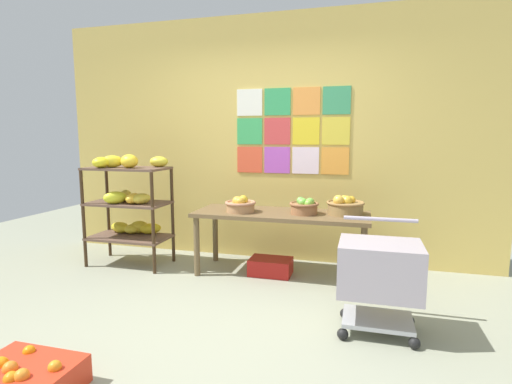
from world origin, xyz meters
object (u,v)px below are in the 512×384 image
object	(u,v)px
banana_shelf_unit	(129,200)
shopping_cart	(379,272)
produce_crate_under_table	(271,266)
orange_crate_foreground	(26,379)
fruit_basket_back_right	(240,205)
fruit_basket_right	(304,206)
display_table	(281,219)
fruit_basket_centre	(345,206)

from	to	relation	value
banana_shelf_unit	shopping_cart	size ratio (longest dim) A/B	1.53
produce_crate_under_table	orange_crate_foreground	world-z (taller)	orange_crate_foreground
fruit_basket_back_right	shopping_cart	xyz separation A→B (m)	(1.34, -0.96, -0.27)
fruit_basket_right	produce_crate_under_table	distance (m)	0.73
banana_shelf_unit	fruit_basket_right	distance (m)	1.94
display_table	fruit_basket_back_right	xyz separation A→B (m)	(-0.41, -0.08, 0.14)
fruit_basket_centre	fruit_basket_right	size ratio (longest dim) A/B	1.27
fruit_basket_back_right	fruit_basket_right	world-z (taller)	fruit_basket_back_right
fruit_basket_centre	shopping_cart	world-z (taller)	fruit_basket_centre
display_table	fruit_basket_right	bearing A→B (deg)	-4.31
display_table	shopping_cart	size ratio (longest dim) A/B	2.19
fruit_basket_centre	produce_crate_under_table	size ratio (longest dim) A/B	0.86
fruit_basket_centre	fruit_basket_right	distance (m)	0.40
banana_shelf_unit	fruit_basket_back_right	distance (m)	1.28
banana_shelf_unit	display_table	distance (m)	1.70
fruit_basket_right	produce_crate_under_table	xyz separation A→B (m)	(-0.34, -0.02, -0.65)
produce_crate_under_table	shopping_cart	distance (m)	1.49
fruit_basket_centre	produce_crate_under_table	xyz separation A→B (m)	(-0.73, -0.10, -0.65)
display_table	fruit_basket_right	xyz separation A→B (m)	(0.24, -0.02, 0.15)
banana_shelf_unit	fruit_basket_centre	xyz separation A→B (m)	(2.33, 0.17, 0.01)
banana_shelf_unit	display_table	world-z (taller)	banana_shelf_unit
banana_shelf_unit	produce_crate_under_table	world-z (taller)	banana_shelf_unit
fruit_basket_right	shopping_cart	size ratio (longest dim) A/B	0.36
display_table	shopping_cart	world-z (taller)	shopping_cart
fruit_basket_back_right	shopping_cart	world-z (taller)	fruit_basket_back_right
orange_crate_foreground	shopping_cart	bearing A→B (deg)	33.29
produce_crate_under_table	fruit_basket_right	bearing A→B (deg)	2.59
banana_shelf_unit	fruit_basket_right	bearing A→B (deg)	2.47
fruit_basket_back_right	shopping_cart	size ratio (longest dim) A/B	0.39
shopping_cart	banana_shelf_unit	bearing A→B (deg)	168.31
banana_shelf_unit	orange_crate_foreground	distance (m)	2.39
display_table	fruit_basket_back_right	distance (m)	0.44
fruit_basket_centre	shopping_cart	distance (m)	1.18
produce_crate_under_table	shopping_cart	world-z (taller)	shopping_cart
display_table	fruit_basket_centre	size ratio (longest dim) A/B	4.76
fruit_basket_right	shopping_cart	xyz separation A→B (m)	(0.69, -1.02, -0.27)
fruit_basket_back_right	produce_crate_under_table	distance (m)	0.72
fruit_basket_back_right	fruit_basket_right	distance (m)	0.65
banana_shelf_unit	shopping_cart	bearing A→B (deg)	-19.55
fruit_basket_centre	fruit_basket_right	bearing A→B (deg)	-167.71
banana_shelf_unit	fruit_basket_right	size ratio (longest dim) A/B	4.22
banana_shelf_unit	display_table	xyz separation A→B (m)	(1.69, 0.10, -0.15)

